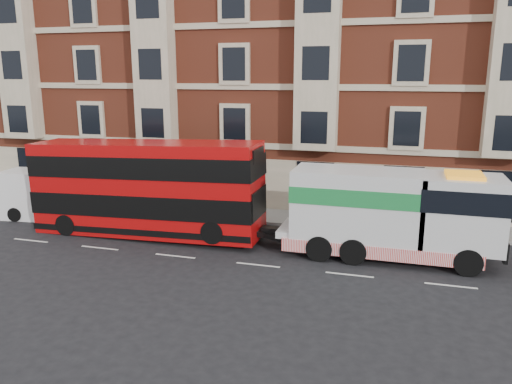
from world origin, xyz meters
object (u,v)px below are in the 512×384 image
(box_van, at_px, (51,195))
(double_decker_bus, at_px, (146,187))
(tow_truck, at_px, (388,213))
(pedestrian, at_px, (136,195))

(box_van, bearing_deg, double_decker_bus, -18.19)
(tow_truck, height_order, box_van, tow_truck)
(tow_truck, bearing_deg, box_van, 175.98)
(box_van, distance_m, pedestrian, 4.83)
(double_decker_bus, relative_size, pedestrian, 7.40)
(tow_truck, height_order, pedestrian, tow_truck)
(pedestrian, bearing_deg, box_van, -133.71)
(double_decker_bus, xyz_separation_m, tow_truck, (12.06, 0.00, -0.45))
(box_van, xyz_separation_m, pedestrian, (3.95, 2.75, -0.40))
(tow_truck, xyz_separation_m, pedestrian, (-15.06, 4.09, -1.17))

